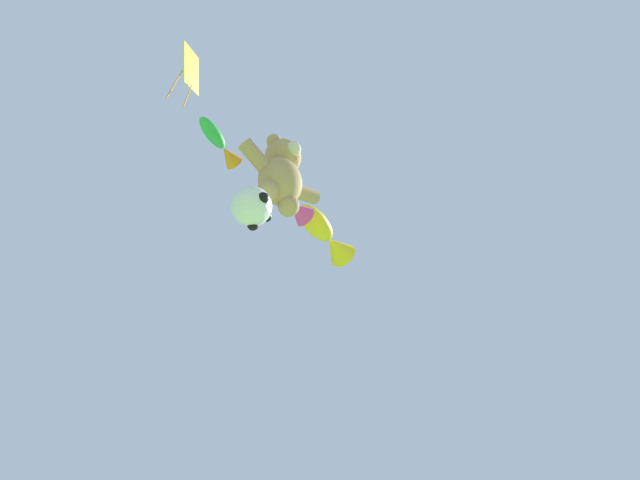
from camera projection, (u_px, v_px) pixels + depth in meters
name	position (u px, v px, depth m)	size (l,w,h in m)	color
teddy_bear_kite	(281.00, 173.00, 9.84)	(2.31, 1.02, 2.35)	tan
soccer_ball_kite	(252.00, 207.00, 8.08)	(0.86, 0.85, 0.79)	white
fish_kite_goldfin	(326.00, 236.00, 13.17)	(2.55, 1.36, 0.90)	yellow
fish_kite_magenta	(287.00, 201.00, 11.58)	(1.87, 0.78, 0.63)	#E53F9E
fish_kite_emerald	(221.00, 145.00, 11.00)	(1.55, 0.92, 0.48)	green
diamond_kite	(191.00, 71.00, 11.18)	(1.10, 1.02, 2.72)	yellow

